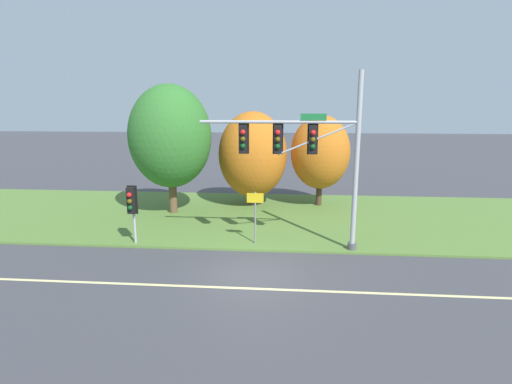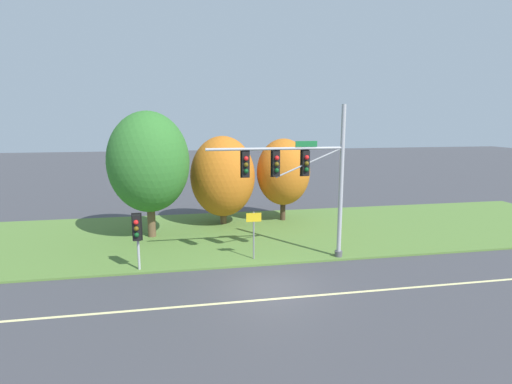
% 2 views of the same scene
% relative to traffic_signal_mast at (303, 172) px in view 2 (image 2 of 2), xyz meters
% --- Properties ---
extents(ground_plane, '(160.00, 160.00, 0.00)m').
position_rel_traffic_signal_mast_xyz_m(ground_plane, '(-2.18, -2.91, -4.58)').
color(ground_plane, '#3D3D42').
extents(lane_stripe, '(36.00, 0.16, 0.01)m').
position_rel_traffic_signal_mast_xyz_m(lane_stripe, '(-2.18, -4.11, -4.58)').
color(lane_stripe, beige).
rests_on(lane_stripe, ground).
extents(grass_verge, '(48.00, 11.50, 0.10)m').
position_rel_traffic_signal_mast_xyz_m(grass_verge, '(-2.18, 5.34, -4.53)').
color(grass_verge, '#517533').
rests_on(grass_verge, ground).
extents(traffic_signal_mast, '(7.01, 0.49, 7.81)m').
position_rel_traffic_signal_mast_xyz_m(traffic_signal_mast, '(0.00, 0.00, 0.00)').
color(traffic_signal_mast, '#9EA0A5').
rests_on(traffic_signal_mast, grass_verge).
extents(pedestrian_signal_near_kerb, '(0.46, 0.55, 2.78)m').
position_rel_traffic_signal_mast_xyz_m(pedestrian_signal_near_kerb, '(-8.03, -0.16, -2.51)').
color(pedestrian_signal_near_kerb, '#9EA0A5').
rests_on(pedestrian_signal_near_kerb, grass_verge).
extents(route_sign_post, '(0.78, 0.08, 2.47)m').
position_rel_traffic_signal_mast_xyz_m(route_sign_post, '(-2.38, 0.45, -2.86)').
color(route_sign_post, slate).
rests_on(route_sign_post, grass_verge).
extents(tree_nearest_road, '(4.81, 4.81, 7.59)m').
position_rel_traffic_signal_mast_xyz_m(tree_nearest_road, '(-7.81, 5.56, 0.08)').
color(tree_nearest_road, brown).
rests_on(tree_nearest_road, grass_verge).
extents(tree_left_of_mast, '(4.36, 4.36, 6.00)m').
position_rel_traffic_signal_mast_xyz_m(tree_left_of_mast, '(-3.18, 7.86, -1.21)').
color(tree_left_of_mast, brown).
rests_on(tree_left_of_mast, grass_verge).
extents(tree_behind_signpost, '(3.73, 3.73, 5.78)m').
position_rel_traffic_signal_mast_xyz_m(tree_behind_signpost, '(1.11, 8.09, -1.04)').
color(tree_behind_signpost, '#423021').
rests_on(tree_behind_signpost, grass_verge).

